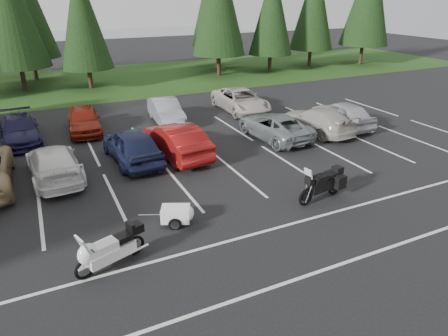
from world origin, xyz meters
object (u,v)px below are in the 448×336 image
(car_near_4, at_px, (132,145))
(car_far_2, at_px, (84,119))
(car_near_7, at_px, (317,120))
(car_far_3, at_px, (166,111))
(car_near_6, at_px, (274,126))
(car_far_1, at_px, (20,130))
(car_near_5, at_px, (176,140))
(car_near_3, at_px, (54,163))
(adventure_motorcycle, at_px, (322,182))
(car_far_4, at_px, (241,100))
(car_near_8, at_px, (342,114))
(touring_motorcycle, at_px, (110,246))
(cargo_trailer, at_px, (176,216))

(car_near_4, bearing_deg, car_far_2, -79.03)
(car_near_7, height_order, car_far_3, car_far_3)
(car_near_6, height_order, car_near_7, car_near_7)
(car_near_6, distance_m, car_far_1, 13.64)
(car_near_5, height_order, car_near_6, car_near_5)
(car_far_1, bearing_deg, car_near_3, -80.51)
(car_far_3, bearing_deg, car_near_4, -118.60)
(adventure_motorcycle, bearing_deg, car_near_6, 63.08)
(car_near_7, relative_size, adventure_motorcycle, 1.92)
(car_near_6, height_order, car_far_3, car_far_3)
(car_far_1, bearing_deg, car_far_4, -2.01)
(car_near_8, relative_size, adventure_motorcycle, 1.77)
(car_near_3, bearing_deg, car_near_5, 178.63)
(car_near_4, relative_size, car_far_3, 1.12)
(car_near_4, relative_size, car_far_2, 1.11)
(car_near_5, xyz_separation_m, touring_motorcycle, (-4.59, -7.38, -0.11))
(car_far_2, bearing_deg, car_near_7, -20.85)
(car_near_5, relative_size, car_far_1, 1.04)
(car_near_4, height_order, cargo_trailer, car_near_4)
(car_far_1, xyz_separation_m, car_far_2, (3.34, 0.23, 0.06))
(car_near_3, bearing_deg, cargo_trailer, 117.40)
(car_near_3, height_order, car_far_1, car_near_3)
(car_near_7, distance_m, car_far_3, 9.06)
(car_near_7, bearing_deg, car_far_1, -25.28)
(car_near_7, xyz_separation_m, car_far_4, (-1.90, 5.78, 0.03))
(car_near_7, bearing_deg, cargo_trailer, 23.93)
(car_near_3, bearing_deg, adventure_motorcycle, 140.87)
(car_far_1, distance_m, car_far_4, 13.43)
(adventure_motorcycle, bearing_deg, car_near_7, 44.28)
(car_far_4, relative_size, cargo_trailer, 3.74)
(touring_motorcycle, relative_size, cargo_trailer, 1.77)
(car_near_4, bearing_deg, touring_motorcycle, 68.36)
(cargo_trailer, bearing_deg, car_near_3, 145.63)
(car_far_3, bearing_deg, car_near_8, -25.93)
(car_near_4, xyz_separation_m, car_near_6, (7.79, -0.07, -0.14))
(car_far_1, height_order, touring_motorcycle, touring_motorcycle)
(car_far_1, bearing_deg, cargo_trailer, -70.77)
(car_far_3, relative_size, car_far_4, 0.81)
(car_near_3, relative_size, car_far_4, 0.92)
(car_near_4, distance_m, cargo_trailer, 6.23)
(car_near_4, relative_size, car_near_5, 0.99)
(car_near_3, height_order, car_near_7, car_near_3)
(car_near_3, distance_m, car_far_1, 5.86)
(car_far_2, xyz_separation_m, cargo_trailer, (1.41, -11.70, -0.42))
(car_near_8, xyz_separation_m, car_far_2, (-13.97, 5.49, -0.02))
(car_far_1, height_order, adventure_motorcycle, adventure_motorcycle)
(adventure_motorcycle, bearing_deg, car_far_1, 121.12)
(car_far_3, distance_m, touring_motorcycle, 14.15)
(car_far_2, bearing_deg, car_near_8, -16.77)
(car_near_3, relative_size, touring_motorcycle, 1.95)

